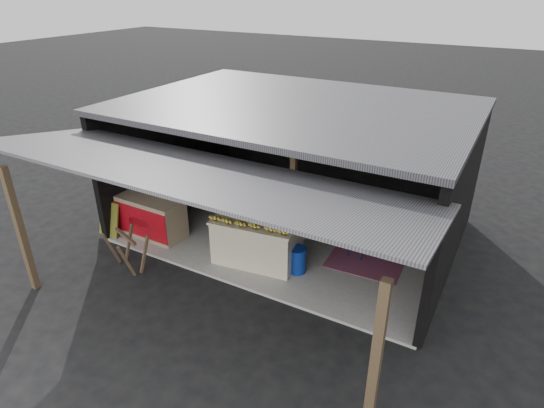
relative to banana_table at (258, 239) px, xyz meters
The scene contains 13 objects.
ground 1.10m from the banana_table, 88.41° to the right, with size 80.00×80.00×0.00m, color black.
concrete_slab 1.62m from the banana_table, 89.01° to the left, with size 7.00×5.00×0.06m, color gray.
shophouse 2.42m from the banana_table, 89.15° to the left, with size 7.40×7.29×3.02m.
banana_table is the anchor object (origin of this frame).
banana_pile 0.57m from the banana_table, ahead, with size 1.61×0.96×0.19m, color gold, non-canonical shape.
white_crate 0.97m from the banana_table, 86.10° to the left, with size 0.91×0.65×0.97m.
neighbor_stall 2.71m from the banana_table, behind, with size 1.63×0.75×1.67m.
green_signboard 3.55m from the banana_table, 167.58° to the right, with size 0.54×0.04×0.80m, color black.
sawhorse 2.63m from the banana_table, 145.36° to the right, with size 0.87×0.87×0.78m.
water_barrel 0.95m from the banana_table, ahead, with size 0.34×0.34×0.51m, color navy.
plastic_chair 2.15m from the banana_table, 34.84° to the left, with size 0.40×0.40×0.79m.
magenta_rug 2.27m from the banana_table, 25.09° to the left, with size 1.50×1.00×0.01m, color maroon.
picture_frames 4.18m from the banana_table, 92.04° to the left, with size 1.62×0.04×0.46m.
Camera 1 is at (4.16, -5.90, 5.33)m, focal length 30.00 mm.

